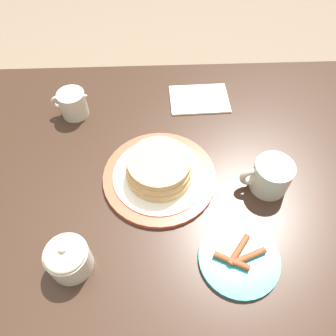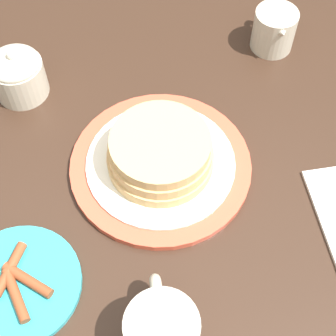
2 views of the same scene
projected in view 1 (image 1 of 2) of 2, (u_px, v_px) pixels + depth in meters
ground_plane at (153, 267)px, 1.44m from camera, size 8.00×8.00×0.00m
dining_table at (144, 192)px, 0.93m from camera, size 1.59×0.85×0.74m
pancake_plate at (159, 172)px, 0.80m from camera, size 0.28×0.28×0.07m
side_plate_bacon at (239, 258)px, 0.70m from camera, size 0.17×0.17×0.02m
coffee_mug at (270, 176)px, 0.78m from camera, size 0.12×0.09×0.08m
creamer_pitcher at (73, 103)px, 0.92m from camera, size 0.11×0.08×0.09m
sugar_bowl at (68, 257)px, 0.66m from camera, size 0.09×0.09×0.09m
napkin at (199, 99)px, 0.99m from camera, size 0.18×0.13×0.01m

